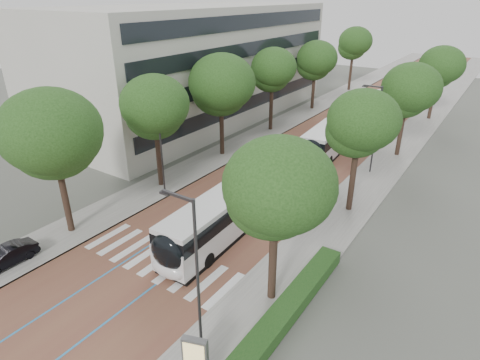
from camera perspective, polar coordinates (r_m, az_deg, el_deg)
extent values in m
plane|color=#51544C|center=(25.91, -13.14, -12.07)|extent=(160.00, 160.00, 0.00)
cube|color=brown|center=(57.79, 16.98, 8.58)|extent=(11.00, 140.00, 0.02)
cube|color=gray|center=(60.29, 10.17, 9.98)|extent=(4.00, 140.00, 0.12)
cube|color=gray|center=(56.16, 24.26, 7.04)|extent=(4.00, 140.00, 0.12)
cube|color=gray|center=(59.58, 11.85, 9.66)|extent=(0.20, 140.00, 0.14)
cube|color=gray|center=(56.48, 22.38, 7.46)|extent=(0.20, 140.00, 0.14)
cube|color=silver|center=(29.58, -18.22, -7.58)|extent=(0.55, 3.60, 0.01)
cube|color=silver|center=(28.72, -16.64, -8.41)|extent=(0.55, 3.60, 0.01)
cube|color=silver|center=(27.88, -14.96, -9.29)|extent=(0.55, 3.60, 0.01)
cube|color=silver|center=(27.08, -13.16, -10.20)|extent=(0.55, 3.60, 0.01)
cube|color=silver|center=(26.31, -11.24, -11.17)|extent=(0.55, 3.60, 0.01)
cube|color=silver|center=(25.57, -9.20, -12.17)|extent=(0.55, 3.60, 0.01)
cube|color=silver|center=(24.88, -7.03, -13.22)|extent=(0.55, 3.60, 0.01)
cube|color=silver|center=(24.24, -4.71, -14.30)|extent=(0.55, 3.60, 0.01)
cube|color=silver|center=(23.64, -2.25, -15.41)|extent=(0.55, 3.60, 0.01)
cube|color=#257CBB|center=(58.25, 15.49, 8.90)|extent=(0.12, 126.00, 0.01)
cube|color=#257CBB|center=(57.37, 18.50, 8.27)|extent=(0.12, 126.00, 0.01)
cube|color=#AEADA1|center=(55.16, -6.70, 16.19)|extent=(18.00, 40.00, 14.00)
cube|color=black|center=(50.64, 1.51, 10.93)|extent=(0.12, 38.00, 1.60)
cube|color=black|center=(49.96, 1.55, 14.50)|extent=(0.12, 38.00, 1.60)
cube|color=black|center=(49.47, 1.59, 18.14)|extent=(0.12, 38.00, 1.60)
cube|color=black|center=(49.20, 1.64, 21.61)|extent=(0.12, 38.00, 1.60)
cube|color=#153B14|center=(21.14, 5.11, -19.66)|extent=(1.20, 14.00, 0.80)
cylinder|color=#303033|center=(17.86, -6.02, -14.13)|extent=(0.14, 0.14, 8.00)
cube|color=#303033|center=(16.18, -8.81, -2.25)|extent=(1.70, 0.12, 0.12)
cube|color=#303033|center=(16.66, -10.58, -1.86)|extent=(0.50, 0.20, 0.10)
cylinder|color=#303033|center=(38.24, 18.76, 6.63)|extent=(0.14, 0.14, 8.00)
cube|color=#303033|center=(37.48, 18.41, 12.53)|extent=(1.70, 0.12, 0.12)
cube|color=#303033|center=(37.69, 17.36, 12.61)|extent=(0.50, 0.20, 0.10)
cylinder|color=#303033|center=(32.74, -11.16, 4.50)|extent=(0.14, 0.14, 8.00)
cylinder|color=black|center=(29.97, -23.56, -2.68)|extent=(0.44, 0.44, 4.93)
ellipsoid|color=#1C3F14|center=(28.33, -25.10, 5.39)|extent=(6.38, 6.38, 5.43)
cylinder|color=black|center=(34.95, -11.43, 2.78)|extent=(0.44, 0.44, 4.80)
ellipsoid|color=#1C3F14|center=(33.58, -12.06, 9.69)|extent=(5.55, 5.55, 4.72)
cylinder|color=black|center=(41.27, -2.61, 6.84)|extent=(0.44, 0.44, 4.94)
ellipsoid|color=#1C3F14|center=(40.09, -2.73, 12.96)|extent=(6.49, 6.49, 5.52)
cylinder|color=black|center=(49.29, 4.43, 9.87)|extent=(0.44, 0.44, 4.99)
ellipsoid|color=#1C3F14|center=(48.31, 4.61, 15.07)|extent=(5.25, 5.25, 4.47)
cylinder|color=black|center=(59.75, 10.34, 12.10)|extent=(0.44, 0.44, 4.69)
ellipsoid|color=#1C3F14|center=(58.97, 10.67, 16.13)|extent=(5.61, 5.61, 4.77)
cylinder|color=black|center=(73.40, 15.41, 14.26)|extent=(0.44, 0.44, 5.36)
ellipsoid|color=#1C3F14|center=(72.72, 15.86, 18.02)|extent=(5.46, 5.46, 4.64)
cylinder|color=black|center=(21.80, 4.67, -11.77)|extent=(0.44, 0.44, 4.64)
ellipsoid|color=#1C3F14|center=(19.57, 5.09, -1.83)|extent=(5.52, 5.52, 4.69)
cylinder|color=black|center=(31.40, 15.65, -0.31)|extent=(0.44, 0.44, 4.79)
ellipsoid|color=#1C3F14|center=(29.87, 16.61, 7.26)|extent=(5.10, 5.10, 4.34)
cylinder|color=black|center=(44.16, 21.83, 6.07)|extent=(0.44, 0.44, 4.63)
ellipsoid|color=#1C3F14|center=(43.11, 22.73, 11.35)|extent=(5.60, 5.60, 4.76)
cylinder|color=black|center=(59.41, 25.63, 9.97)|extent=(0.44, 0.44, 4.65)
ellipsoid|color=#1C3F14|center=(58.63, 26.41, 13.93)|extent=(5.56, 5.56, 4.73)
cylinder|color=black|center=(30.30, 1.88, -1.59)|extent=(2.33, 0.99, 2.30)
cube|color=silver|center=(26.79, -3.72, -6.75)|extent=(2.85, 9.45, 1.82)
cube|color=black|center=(26.21, -3.79, -4.63)|extent=(2.88, 9.26, 0.97)
cube|color=silver|center=(25.90, -3.83, -3.40)|extent=(2.79, 9.26, 0.31)
cube|color=black|center=(27.38, -3.66, -8.69)|extent=(2.79, 9.07, 0.35)
cube|color=silver|center=(33.97, 5.54, 0.42)|extent=(2.79, 7.83, 1.82)
cube|color=black|center=(33.51, 5.62, 2.19)|extent=(2.82, 7.68, 0.97)
cube|color=silver|center=(33.27, 5.67, 3.21)|extent=(2.73, 7.67, 0.31)
cube|color=black|center=(34.43, 5.47, -1.23)|extent=(2.73, 7.52, 0.35)
ellipsoid|color=black|center=(23.49, -10.28, -10.07)|extent=(2.39, 1.19, 2.28)
ellipsoid|color=silver|center=(24.12, -10.15, -12.35)|extent=(2.39, 1.09, 1.14)
cylinder|color=black|center=(26.33, -8.62, -9.63)|extent=(0.34, 1.01, 1.00)
cylinder|color=black|center=(25.14, -4.59, -11.27)|extent=(0.34, 1.01, 1.00)
cylinder|color=black|center=(36.10, 5.10, 0.65)|extent=(0.34, 1.01, 1.00)
cylinder|color=black|center=(35.24, 8.36, -0.16)|extent=(0.34, 1.01, 1.00)
cylinder|color=black|center=(29.90, -2.02, -4.76)|extent=(0.34, 1.01, 1.00)
cylinder|color=black|center=(28.86, 1.73, -5.94)|extent=(0.34, 1.01, 1.00)
cube|color=silver|center=(43.44, 12.81, 5.49)|extent=(3.32, 12.14, 1.82)
cube|color=black|center=(43.09, 12.96, 6.92)|extent=(3.35, 11.91, 0.97)
cube|color=silver|center=(42.90, 13.04, 7.73)|extent=(3.26, 11.90, 0.31)
cube|color=black|center=(43.81, 12.68, 4.16)|extent=(3.24, 11.66, 0.35)
ellipsoid|color=black|center=(37.96, 10.12, 4.06)|extent=(2.42, 1.26, 2.28)
ellipsoid|color=silver|center=(38.33, 9.96, 2.45)|extent=(2.41, 1.16, 1.14)
cylinder|color=black|center=(40.83, 9.61, 3.36)|extent=(0.37, 1.02, 1.00)
cylinder|color=black|center=(40.17, 12.61, 2.72)|extent=(0.37, 1.02, 1.00)
cylinder|color=black|center=(47.44, 12.89, 6.17)|extent=(0.37, 1.02, 1.00)
cylinder|color=black|center=(46.88, 15.52, 5.66)|extent=(0.37, 1.02, 1.00)
cube|color=silver|center=(55.07, 18.33, 8.97)|extent=(2.73, 12.05, 1.82)
cube|color=black|center=(54.79, 18.49, 10.12)|extent=(2.77, 11.81, 0.97)
cube|color=silver|center=(54.64, 18.59, 10.76)|extent=(2.68, 11.80, 0.31)
cube|color=black|center=(55.36, 18.18, 7.90)|extent=(2.67, 11.56, 0.35)
ellipsoid|color=black|center=(49.42, 16.54, 8.36)|extent=(2.37, 1.14, 2.28)
ellipsoid|color=silver|center=(49.70, 16.36, 7.09)|extent=(2.37, 1.04, 1.14)
cylinder|color=black|center=(52.22, 15.92, 7.57)|extent=(0.32, 1.01, 1.00)
cylinder|color=black|center=(51.65, 18.30, 7.07)|extent=(0.32, 1.01, 1.00)
cylinder|color=black|center=(59.09, 18.22, 9.26)|extent=(0.32, 1.01, 1.00)
cylinder|color=black|center=(58.59, 20.34, 8.83)|extent=(0.32, 1.01, 1.00)
cube|color=silver|center=(67.10, 21.70, 11.21)|extent=(2.61, 12.02, 1.82)
cube|color=black|center=(66.87, 21.86, 12.15)|extent=(2.65, 11.78, 0.97)
cube|color=silver|center=(66.75, 21.95, 12.69)|extent=(2.56, 11.78, 0.31)
cube|color=black|center=(67.34, 21.55, 10.32)|extent=(2.56, 11.54, 0.35)
ellipsoid|color=black|center=(61.36, 20.50, 10.95)|extent=(2.36, 1.12, 2.28)
ellipsoid|color=silver|center=(61.57, 20.33, 9.92)|extent=(2.36, 1.02, 1.14)
cylinder|color=black|center=(64.09, 19.84, 10.20)|extent=(0.31, 1.00, 1.00)
cylinder|color=black|center=(63.61, 21.81, 9.79)|extent=(0.31, 1.00, 1.00)
cylinder|color=black|center=(71.13, 21.45, 11.32)|extent=(0.31, 1.00, 1.00)
cylinder|color=black|center=(70.70, 23.24, 10.95)|extent=(0.31, 1.00, 1.00)
cube|color=#59595B|center=(18.58, -6.36, -23.66)|extent=(1.15, 0.65, 1.97)
cube|color=#DFC376|center=(18.48, -6.56, -24.02)|extent=(0.89, 0.33, 1.71)
imported|color=black|center=(28.83, -30.25, -9.33)|extent=(1.29, 3.62, 1.19)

